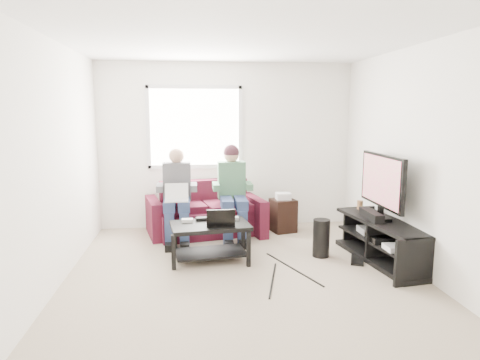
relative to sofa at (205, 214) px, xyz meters
name	(u,v)px	position (x,y,z in m)	size (l,w,h in m)	color
floor	(245,278)	(0.38, -1.82, -0.30)	(4.50, 4.50, 0.00)	tan
ceiling	(245,37)	(0.38, -1.82, 2.30)	(4.50, 4.50, 0.00)	white
wall_back	(227,146)	(0.38, 0.43, 1.00)	(4.50, 4.50, 0.00)	white
wall_front	(297,212)	(0.38, -4.07, 1.00)	(4.50, 4.50, 0.00)	white
wall_left	(51,166)	(-1.62, -1.82, 1.00)	(4.50, 4.50, 0.00)	white
wall_right	(420,160)	(2.38, -1.82, 1.00)	(4.50, 4.50, 0.00)	white
window	(195,127)	(-0.12, 0.42, 1.30)	(1.48, 0.04, 1.28)	white
sofa	(205,214)	(0.00, 0.00, 0.00)	(1.84, 1.06, 0.79)	#4F1326
person_left	(177,191)	(-0.40, -0.28, 0.42)	(0.40, 0.70, 1.32)	navy
person_right	(232,186)	(0.40, -0.26, 0.48)	(0.40, 0.71, 1.36)	navy
laptop_silver	(177,197)	(-0.40, -0.53, 0.39)	(0.32, 0.22, 0.24)	silver
coffee_table	(210,233)	(0.02, -1.21, 0.05)	(1.01, 0.69, 0.48)	black
laptop_black	(220,216)	(0.14, -1.29, 0.30)	(0.34, 0.24, 0.24)	black
controller_a	(187,220)	(-0.26, -1.09, 0.20)	(0.14, 0.09, 0.04)	silver
controller_b	(202,219)	(-0.08, -1.03, 0.20)	(0.14, 0.09, 0.04)	black
controller_c	(233,218)	(0.32, -1.06, 0.20)	(0.14, 0.09, 0.04)	gray
tv_stand	(382,243)	(2.15, -1.48, -0.07)	(0.68, 1.62, 0.52)	black
tv	(382,182)	(2.15, -1.38, 0.68)	(0.12, 1.10, 0.81)	black
soundbar	(371,215)	(2.03, -1.38, 0.27)	(0.12, 0.50, 0.10)	black
drink_cup	(360,205)	(2.10, -0.85, 0.28)	(0.08, 0.08, 0.12)	#9B6D43
console_white	(398,248)	(2.15, -1.88, 0.01)	(0.30, 0.22, 0.06)	silver
console_grey	(373,230)	(2.15, -1.18, 0.02)	(0.34, 0.26, 0.08)	gray
console_black	(385,238)	(2.15, -1.53, 0.01)	(0.38, 0.30, 0.07)	black
subwoofer	(321,238)	(1.45, -1.22, -0.05)	(0.21, 0.21, 0.49)	black
keyboard_floor	(357,259)	(1.86, -1.41, -0.28)	(0.15, 0.46, 0.03)	black
end_table	(283,214)	(1.21, -0.03, -0.03)	(0.34, 0.34, 0.61)	black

